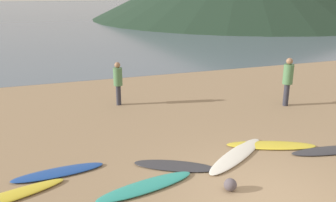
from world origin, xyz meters
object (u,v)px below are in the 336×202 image
at_px(surfboard_5, 236,155).
at_px(person_0, 288,78).
at_px(surfboard_4, 175,166).
at_px(beach_rock_near, 230,185).
at_px(surfboard_1, 0,199).
at_px(surfboard_2, 58,172).
at_px(person_2, 118,80).
at_px(surfboard_7, 332,150).
at_px(surfboard_6, 271,145).
at_px(surfboard_3, 146,186).

distance_m(surfboard_5, person_0, 5.06).
bearing_deg(surfboard_4, person_0, 58.99).
bearing_deg(beach_rock_near, surfboard_1, 165.45).
bearing_deg(surfboard_2, surfboard_4, -17.46).
height_order(surfboard_4, person_2, person_2).
height_order(surfboard_2, beach_rock_near, beach_rock_near).
bearing_deg(surfboard_5, surfboard_4, 146.05).
bearing_deg(surfboard_7, person_0, 79.07).
height_order(surfboard_4, surfboard_6, surfboard_6).
height_order(surfboard_2, surfboard_3, surfboard_3).
bearing_deg(surfboard_3, person_2, 70.52).
relative_size(surfboard_2, surfboard_4, 1.05).
xyz_separation_m(surfboard_2, person_2, (2.44, 4.69, 0.91)).
bearing_deg(person_2, surfboard_5, -95.50).
bearing_deg(surfboard_7, surfboard_5, 175.43).
bearing_deg(surfboard_4, surfboard_6, 33.98).
relative_size(surfboard_1, person_2, 1.68).
distance_m(surfboard_5, person_2, 5.69).
height_order(surfboard_4, surfboard_7, surfboard_7).
bearing_deg(person_2, surfboard_2, -143.30).
height_order(surfboard_5, surfboard_6, surfboard_5).
bearing_deg(surfboard_6, beach_rock_near, -121.46).
distance_m(surfboard_4, surfboard_6, 2.92).
height_order(surfboard_3, surfboard_4, surfboard_3).
bearing_deg(surfboard_6, surfboard_4, -154.04).
height_order(surfboard_2, surfboard_5, surfboard_5).
relative_size(surfboard_4, surfboard_7, 0.86).
bearing_deg(surfboard_4, surfboard_2, -162.95).
height_order(surfboard_2, surfboard_7, surfboard_2).
relative_size(person_2, beach_rock_near, 5.69).
xyz_separation_m(surfboard_5, surfboard_7, (2.56, -0.56, -0.01)).
distance_m(surfboard_2, surfboard_3, 2.18).
xyz_separation_m(person_0, beach_rock_near, (-4.77, -4.56, -0.90)).
height_order(surfboard_3, surfboard_6, surfboard_3).
relative_size(surfboard_6, beach_rock_near, 8.63).
bearing_deg(surfboard_5, surfboard_2, 138.59).
height_order(surfboard_5, beach_rock_near, beach_rock_near).
relative_size(surfboard_2, surfboard_3, 0.91).
xyz_separation_m(surfboard_2, beach_rock_near, (3.44, -1.99, 0.10)).
xyz_separation_m(surfboard_7, person_2, (-4.50, 5.83, 0.91)).
height_order(surfboard_3, surfboard_7, surfboard_3).
distance_m(surfboard_2, person_0, 8.66).
bearing_deg(beach_rock_near, surfboard_5, 55.93).
xyz_separation_m(surfboard_1, beach_rock_near, (4.63, -1.20, 0.10)).
height_order(surfboard_4, beach_rock_near, beach_rock_near).
distance_m(person_2, beach_rock_near, 6.80).
xyz_separation_m(surfboard_3, person_2, (0.68, 5.98, 0.90)).
height_order(surfboard_6, beach_rock_near, beach_rock_near).
xyz_separation_m(surfboard_3, surfboard_5, (2.63, 0.71, -0.00)).
bearing_deg(surfboard_1, surfboard_7, -20.50).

